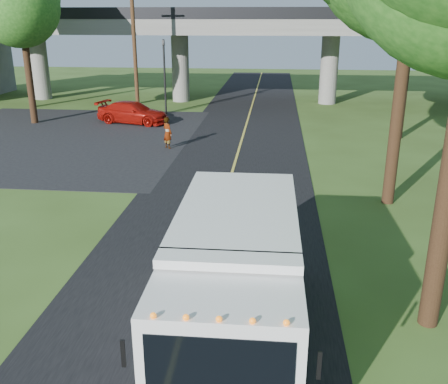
# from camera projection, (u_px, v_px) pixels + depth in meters

# --- Properties ---
(ground) EXTENTS (120.00, 120.00, 0.00)m
(ground) POSITION_uv_depth(u_px,v_px,m) (184.00, 334.00, 11.08)
(ground) COLOR #374F1C
(ground) RESTS_ON ground
(road) EXTENTS (7.00, 90.00, 0.02)m
(road) POSITION_uv_depth(u_px,v_px,m) (227.00, 188.00, 20.46)
(road) COLOR black
(road) RESTS_ON ground
(parking_lot) EXTENTS (16.00, 18.00, 0.01)m
(parking_lot) POSITION_uv_depth(u_px,v_px,m) (53.00, 138.00, 29.03)
(parking_lot) COLOR black
(parking_lot) RESTS_ON ground
(lane_line) EXTENTS (0.12, 90.00, 0.01)m
(lane_line) POSITION_uv_depth(u_px,v_px,m) (227.00, 188.00, 20.45)
(lane_line) COLOR gold
(lane_line) RESTS_ON road
(overpass) EXTENTS (54.00, 10.00, 7.30)m
(overpass) POSITION_uv_depth(u_px,v_px,m) (254.00, 45.00, 39.59)
(overpass) COLOR slate
(overpass) RESTS_ON ground
(traffic_signal) EXTENTS (0.18, 0.22, 5.20)m
(traffic_signal) POSITION_uv_depth(u_px,v_px,m) (164.00, 69.00, 34.99)
(traffic_signal) COLOR black
(traffic_signal) RESTS_ON ground
(utility_pole) EXTENTS (1.60, 0.26, 9.00)m
(utility_pole) POSITION_uv_depth(u_px,v_px,m) (135.00, 50.00, 32.80)
(utility_pole) COLOR #472D19
(utility_pole) RESTS_ON ground
(tree_left_far) EXTENTS (5.26, 5.16, 9.89)m
(tree_left_far) POSITION_uv_depth(u_px,v_px,m) (22.00, 5.00, 36.35)
(tree_left_far) COLOR #382314
(tree_left_far) RESTS_ON ground
(step_van) EXTENTS (2.59, 6.88, 2.88)m
(step_van) POSITION_uv_depth(u_px,v_px,m) (235.00, 278.00, 10.28)
(step_van) COLOR white
(step_van) RESTS_ON ground
(red_sedan) EXTENTS (5.12, 2.99, 1.39)m
(red_sedan) POSITION_uv_depth(u_px,v_px,m) (133.00, 113.00, 32.83)
(red_sedan) COLOR #9C1009
(red_sedan) RESTS_ON ground
(pedestrian) EXTENTS (0.73, 0.71, 1.69)m
(pedestrian) POSITION_uv_depth(u_px,v_px,m) (168.00, 133.00, 26.43)
(pedestrian) COLOR gray
(pedestrian) RESTS_ON ground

